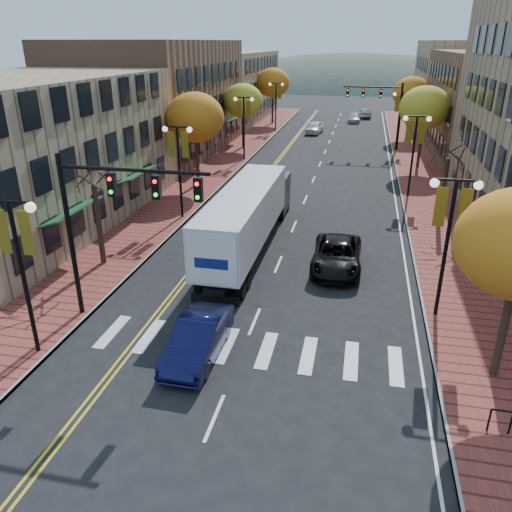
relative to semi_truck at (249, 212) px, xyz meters
The scene contains 29 objects.
ground 12.23m from the semi_truck, 80.54° to the right, with size 200.00×200.00×0.00m, color black.
sidewalk_left 21.89m from the semi_truck, 108.80° to the left, with size 4.00×85.00×0.15m, color brown.
sidewalk_right 23.46m from the semi_truck, 61.97° to the left, with size 4.00×85.00×0.15m, color brown.
building_left_near 15.24m from the semi_truck, behind, with size 12.00×22.00×9.00m, color #9E8966.
building_left_mid 28.61m from the semi_truck, 121.91° to the left, with size 12.00×24.00×11.00m, color brown.
building_left_far 51.44m from the semi_truck, 107.00° to the left, with size 12.00×26.00×9.50m, color #9E8966.
building_right_far 56.10m from the semi_truck, 68.55° to the left, with size 15.00×20.00×11.00m, color #9E8966.
tree_left_a 8.02m from the semi_truck, 151.11° to the right, with size 0.28×0.28×4.20m.
tree_left_b 14.39m from the semi_truck, 120.07° to the left, with size 4.48×4.48×7.21m.
tree_left_c 29.13m from the semi_truck, 104.02° to the left, with size 4.16×4.16×6.69m.
tree_left_d 46.78m from the semi_truck, 98.65° to the left, with size 4.61×4.61×7.42m.
tree_right_b 12.57m from the semi_truck, 29.16° to the left, with size 0.28×0.28×4.20m.
tree_right_c 24.92m from the semi_truck, 63.61° to the left, with size 4.48×4.48×7.21m.
tree_right_d 39.80m from the semi_truck, 73.93° to the left, with size 4.35×4.35×7.00m.
lamp_left_a 13.27m from the semi_truck, 114.93° to the right, with size 1.96×0.36×6.05m.
lamp_left_b 7.21m from the semi_truck, 143.23° to the left, with size 1.96×0.36×6.05m.
lamp_left_c 22.90m from the semi_truck, 104.01° to the left, with size 1.96×0.36×6.05m.
lamp_left_d 40.56m from the semi_truck, 97.83° to the left, with size 1.96×0.36×6.05m.
lamp_right_a 11.35m from the semi_truck, 31.79° to the right, with size 1.96×0.36×6.05m.
lamp_right_b 15.54m from the semi_truck, 51.98° to the left, with size 1.96×0.36×6.05m.
lamp_right_c 31.65m from the semi_truck, 72.53° to the left, with size 1.96×0.36×6.05m.
traffic_mast_near 9.93m from the semi_truck, 111.50° to the right, with size 6.10×0.35×7.00m.
traffic_mast_far 31.15m from the semi_truck, 76.10° to the left, with size 6.10×0.34×7.00m.
semi_truck is the anchor object (origin of this frame).
navy_sedan 10.84m from the semi_truck, 87.64° to the right, with size 1.58×4.53×1.49m, color black.
black_suv 5.50m from the semi_truck, 19.49° to the right, with size 2.45×5.32×1.48m, color black.
car_far_white 39.44m from the semi_truck, 90.50° to the left, with size 1.77×4.40×1.50m, color white.
car_far_silver 50.42m from the semi_truck, 85.08° to the left, with size 1.70×4.17×1.21m, color #B3B1BA.
car_far_oncoming 55.67m from the semi_truck, 84.02° to the left, with size 1.47×4.21×1.39m, color #A0A1A7.
Camera 1 is at (3.85, -13.83, 10.88)m, focal length 35.00 mm.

